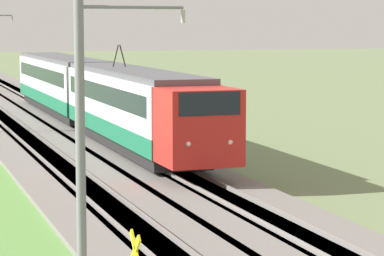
{
  "coord_description": "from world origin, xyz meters",
  "views": [
    {
      "loc": [
        -11.4,
        6.51,
        6.09
      ],
      "look_at": [
        20.68,
        -4.09,
        2.26
      ],
      "focal_mm": 85.0,
      "sensor_mm": 36.0,
      "label": 1
    }
  ],
  "objects": [
    {
      "name": "ballast_adjacent",
      "position": [
        50.0,
        -4.09,
        0.15
      ],
      "size": [
        240.0,
        4.4,
        0.3
      ],
      "color": "slate",
      "rests_on": "ground"
    },
    {
      "name": "catenary_mast_near",
      "position": [
        8.37,
        2.52,
        3.83
      ],
      "size": [
        0.22,
        2.56,
        7.39
      ],
      "color": "slate",
      "rests_on": "ground"
    },
    {
      "name": "passenger_train",
      "position": [
        38.53,
        -4.09,
        2.41
      ],
      "size": [
        39.16,
        2.89,
        5.14
      ],
      "rotation": [
        0.0,
        0.0,
        3.14
      ],
      "color": "red",
      "rests_on": "ground"
    },
    {
      "name": "track_adjacent",
      "position": [
        50.0,
        -4.09,
        0.16
      ],
      "size": [
        240.0,
        1.57,
        0.45
      ],
      "color": "#4C4238",
      "rests_on": "ground"
    }
  ]
}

